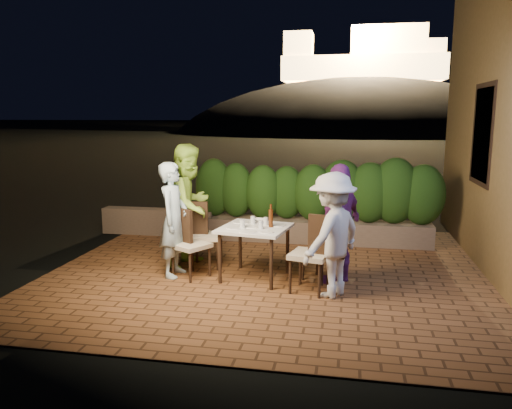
% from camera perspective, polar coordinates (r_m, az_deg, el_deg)
% --- Properties ---
extents(ground, '(400.00, 400.00, 0.00)m').
position_cam_1_polar(ground, '(7.09, 3.48, -8.86)').
color(ground, black).
rests_on(ground, ground).
extents(terrace_floor, '(7.00, 6.00, 0.15)m').
position_cam_1_polar(terrace_floor, '(7.58, 3.95, -8.04)').
color(terrace_floor, brown).
rests_on(terrace_floor, ground).
extents(window_pane, '(0.08, 1.00, 1.40)m').
position_cam_1_polar(window_pane, '(8.40, 24.64, 7.28)').
color(window_pane, black).
rests_on(window_pane, building_wall).
extents(window_frame, '(0.06, 1.15, 1.55)m').
position_cam_1_polar(window_frame, '(8.40, 24.57, 7.28)').
color(window_frame, black).
rests_on(window_frame, building_wall).
extents(planter, '(4.20, 0.55, 0.40)m').
position_cam_1_polar(planter, '(9.22, 6.53, -2.99)').
color(planter, brown).
rests_on(planter, ground).
extents(hedge, '(4.00, 0.70, 1.10)m').
position_cam_1_polar(hedge, '(9.07, 6.63, 1.62)').
color(hedge, '#1D3F11').
rests_on(hedge, planter).
extents(parapet, '(2.20, 0.30, 0.50)m').
position_cam_1_polar(parapet, '(9.87, -11.11, -1.94)').
color(parapet, brown).
rests_on(parapet, ground).
extents(hill, '(52.00, 40.00, 22.00)m').
position_cam_1_polar(hill, '(66.96, 11.65, 4.62)').
color(hill, black).
rests_on(hill, ground).
extents(fortress, '(26.00, 8.00, 8.00)m').
position_cam_1_polar(fortress, '(67.17, 12.12, 17.03)').
color(fortress, '#FFCC7A').
rests_on(fortress, hill).
extents(dining_table, '(1.04, 1.04, 0.75)m').
position_cam_1_polar(dining_table, '(7.08, -0.15, -5.52)').
color(dining_table, white).
rests_on(dining_table, ground).
extents(plate_nw, '(0.20, 0.20, 0.01)m').
position_cam_1_polar(plate_nw, '(6.91, -2.57, -2.68)').
color(plate_nw, white).
rests_on(plate_nw, dining_table).
extents(plate_sw, '(0.23, 0.23, 0.01)m').
position_cam_1_polar(plate_sw, '(7.28, -1.74, -2.00)').
color(plate_sw, white).
rests_on(plate_sw, dining_table).
extents(plate_ne, '(0.20, 0.20, 0.01)m').
position_cam_1_polar(plate_ne, '(6.67, 1.20, -3.14)').
color(plate_ne, white).
rests_on(plate_ne, dining_table).
extents(plate_se, '(0.23, 0.23, 0.01)m').
position_cam_1_polar(plate_se, '(7.07, 2.41, -2.37)').
color(plate_se, white).
rests_on(plate_se, dining_table).
extents(plate_centre, '(0.24, 0.24, 0.01)m').
position_cam_1_polar(plate_centre, '(6.97, -0.40, -2.54)').
color(plate_centre, white).
rests_on(plate_centre, dining_table).
extents(plate_front, '(0.24, 0.24, 0.01)m').
position_cam_1_polar(plate_front, '(6.68, -0.91, -3.10)').
color(plate_front, white).
rests_on(plate_front, dining_table).
extents(glass_nw, '(0.07, 0.07, 0.12)m').
position_cam_1_polar(glass_nw, '(6.88, -1.58, -2.24)').
color(glass_nw, silver).
rests_on(glass_nw, dining_table).
extents(glass_sw, '(0.07, 0.07, 0.11)m').
position_cam_1_polar(glass_sw, '(7.16, -0.35, -1.78)').
color(glass_sw, silver).
rests_on(glass_sw, dining_table).
extents(glass_ne, '(0.06, 0.06, 0.11)m').
position_cam_1_polar(glass_ne, '(6.85, 0.55, -2.36)').
color(glass_ne, silver).
rests_on(glass_ne, dining_table).
extents(glass_se, '(0.07, 0.07, 0.12)m').
position_cam_1_polar(glass_se, '(7.07, 1.13, -1.93)').
color(glass_se, silver).
rests_on(glass_se, dining_table).
extents(beer_bottle, '(0.06, 0.06, 0.33)m').
position_cam_1_polar(beer_bottle, '(6.94, 1.71, -1.28)').
color(beer_bottle, '#49220C').
rests_on(beer_bottle, dining_table).
extents(bowl, '(0.21, 0.21, 0.04)m').
position_cam_1_polar(bowl, '(7.31, 0.32, -1.82)').
color(bowl, white).
rests_on(bowl, dining_table).
extents(chair_left_front, '(0.62, 0.62, 0.98)m').
position_cam_1_polar(chair_left_front, '(7.17, -7.46, -4.47)').
color(chair_left_front, black).
rests_on(chair_left_front, ground).
extents(chair_left_back, '(0.52, 0.52, 1.01)m').
position_cam_1_polar(chair_left_back, '(7.63, -5.65, -3.42)').
color(chair_left_back, black).
rests_on(chair_left_back, ground).
extents(chair_right_front, '(0.58, 0.58, 1.04)m').
position_cam_1_polar(chair_right_front, '(6.57, 6.18, -5.53)').
color(chair_right_front, black).
rests_on(chair_right_front, ground).
extents(chair_right_back, '(0.56, 0.56, 0.87)m').
position_cam_1_polar(chair_right_back, '(7.05, 7.31, -5.17)').
color(chair_right_back, black).
rests_on(chair_right_back, ground).
extents(diner_blue, '(0.42, 0.61, 1.65)m').
position_cam_1_polar(diner_blue, '(7.20, -9.39, -1.72)').
color(diner_blue, '#ABCCDC').
rests_on(diner_blue, ground).
extents(diner_green, '(0.92, 1.06, 1.87)m').
position_cam_1_polar(diner_green, '(7.68, -7.56, -0.09)').
color(diner_green, '#A3D643').
rests_on(diner_green, ground).
extents(diner_white, '(1.06, 1.19, 1.60)m').
position_cam_1_polar(diner_white, '(6.38, 8.70, -3.47)').
color(diner_white, silver).
rests_on(diner_white, ground).
extents(diner_purple, '(0.81, 1.05, 1.66)m').
position_cam_1_polar(diner_purple, '(6.90, 9.59, -2.21)').
color(diner_purple, '#6A2674').
rests_on(diner_purple, ground).
extents(parapet_lamp, '(0.10, 0.10, 0.14)m').
position_cam_1_polar(parapet_lamp, '(9.66, -8.77, -0.20)').
color(parapet_lamp, orange).
rests_on(parapet_lamp, parapet).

